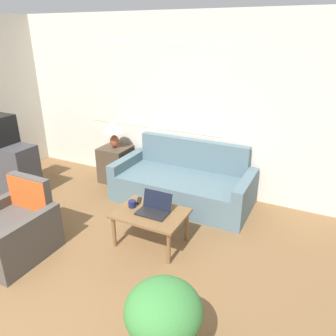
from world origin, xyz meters
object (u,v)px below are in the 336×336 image
(potted_plant, at_px, (163,315))
(couch, at_px, (184,184))
(table_lamp, at_px, (114,128))
(laptop, at_px, (154,208))
(tv_remote, at_px, (139,201))
(coffee_table, at_px, (151,216))
(armchair, at_px, (14,232))
(cup_navy, at_px, (132,204))

(potted_plant, bearing_deg, couch, 110.60)
(couch, relative_size, table_lamp, 4.30)
(laptop, bearing_deg, tv_remote, 153.32)
(table_lamp, height_order, tv_remote, table_lamp)
(coffee_table, xyz_separation_m, laptop, (0.04, 0.02, 0.10))
(laptop, xyz_separation_m, potted_plant, (0.78, -1.29, -0.02))
(table_lamp, xyz_separation_m, laptop, (1.42, -1.28, -0.44))
(potted_plant, bearing_deg, coffee_table, 122.85)
(couch, xyz_separation_m, potted_plant, (0.91, -2.43, 0.19))
(couch, height_order, coffee_table, couch)
(table_lamp, relative_size, tv_remote, 2.96)
(couch, relative_size, laptop, 5.58)
(armchair, xyz_separation_m, table_lamp, (-0.11, 2.12, 0.65))
(couch, xyz_separation_m, laptop, (0.13, -1.15, 0.21))
(armchair, bearing_deg, coffee_table, 32.89)
(couch, bearing_deg, potted_plant, -69.40)
(couch, bearing_deg, armchair, -120.65)
(laptop, relative_size, potted_plant, 0.51)
(coffee_table, height_order, tv_remote, tv_remote)
(coffee_table, height_order, cup_navy, cup_navy)
(armchair, xyz_separation_m, coffee_table, (1.28, 0.83, 0.10))
(table_lamp, distance_m, tv_remote, 1.67)
(tv_remote, bearing_deg, coffee_table, -33.28)
(armchair, bearing_deg, tv_remote, 44.22)
(couch, distance_m, table_lamp, 1.45)
(couch, height_order, laptop, couch)
(couch, height_order, table_lamp, table_lamp)
(coffee_table, relative_size, potted_plant, 1.15)
(laptop, bearing_deg, cup_navy, -178.62)
(tv_remote, bearing_deg, table_lamp, 135.04)
(coffee_table, bearing_deg, laptop, 28.36)
(couch, bearing_deg, table_lamp, 174.21)
(couch, xyz_separation_m, armchair, (-1.18, -1.99, 0.01))
(cup_navy, bearing_deg, potted_plant, -50.09)
(couch, distance_m, potted_plant, 2.60)
(laptop, distance_m, cup_navy, 0.29)
(cup_navy, distance_m, tv_remote, 0.16)
(table_lamp, bearing_deg, tv_remote, -44.96)
(armchair, relative_size, laptop, 2.32)
(couch, xyz_separation_m, tv_remote, (-0.16, -1.00, 0.17))
(laptop, xyz_separation_m, cup_navy, (-0.29, -0.01, -0.01))
(couch, distance_m, coffee_table, 1.17)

